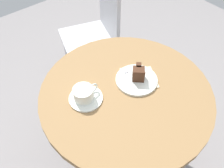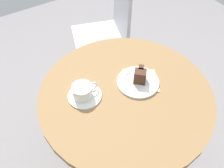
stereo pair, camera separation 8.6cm
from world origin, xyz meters
The scene contains 10 objects.
ground_plane centered at (0.00, 0.00, -0.01)m, with size 4.40×4.40×0.01m, color gray.
cafe_table centered at (0.00, 0.00, 0.60)m, with size 0.84×0.84×0.71m.
saucer centered at (-0.18, 0.09, 0.71)m, with size 0.16×0.16×0.01m.
coffee_cup centered at (-0.18, 0.09, 0.75)m, with size 0.13×0.09×0.06m.
teaspoon centered at (-0.14, 0.12, 0.72)m, with size 0.10×0.04×0.00m.
cake_plate centered at (0.09, 0.02, 0.71)m, with size 0.21×0.21×0.01m.
cake_slice centered at (0.10, 0.02, 0.75)m, with size 0.08×0.08×0.07m.
fork centered at (0.07, 0.06, 0.72)m, with size 0.07×0.14×0.00m.
napkin centered at (0.10, 0.02, 0.71)m, with size 0.23×0.23×0.00m.
cafe_chair centered at (0.35, 0.69, 0.56)m, with size 0.48×0.48×0.96m.
Camera 1 is at (-0.51, -0.52, 1.59)m, focal length 38.00 mm.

